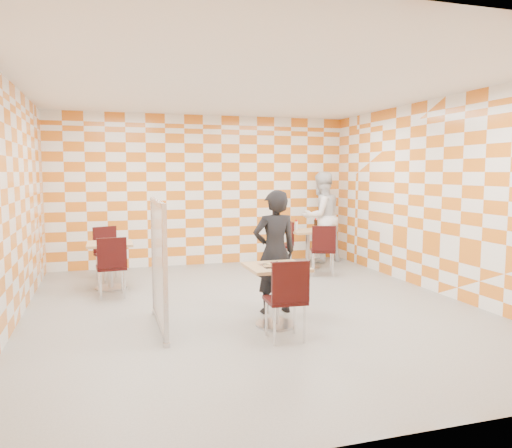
{
  "coord_description": "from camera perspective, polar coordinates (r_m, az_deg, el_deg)",
  "views": [
    {
      "loc": [
        -1.92,
        -6.43,
        1.88
      ],
      "look_at": [
        0.1,
        0.2,
        1.15
      ],
      "focal_mm": 35.0,
      "sensor_mm": 36.0,
      "label": 1
    }
  ],
  "objects": [
    {
      "name": "man_white",
      "position": [
        10.46,
        7.44,
        0.8
      ],
      "size": [
        1.05,
        0.9,
        1.88
      ],
      "primitive_type": "imported",
      "rotation": [
        0.0,
        0.0,
        3.38
      ],
      "color": "white",
      "rests_on": "ground"
    },
    {
      "name": "room_shell",
      "position": [
        7.25,
        -1.55,
        3.0
      ],
      "size": [
        7.0,
        7.0,
        7.0
      ],
      "color": "gray",
      "rests_on": "ground"
    },
    {
      "name": "second_table",
      "position": [
        9.73,
        5.93,
        -2.12
      ],
      "size": [
        0.7,
        0.7,
        0.75
      ],
      "color": "tan",
      "rests_on": "ground"
    },
    {
      "name": "chair_empty_near",
      "position": [
        7.69,
        -16.18,
        -4.23
      ],
      "size": [
        0.45,
        0.46,
        0.92
      ],
      "color": "black",
      "rests_on": "ground"
    },
    {
      "name": "soda_bottle",
      "position": [
        9.75,
        6.84,
        -0.08
      ],
      "size": [
        0.07,
        0.07,
        0.23
      ],
      "color": "black",
      "rests_on": "second_table"
    },
    {
      "name": "empty_table",
      "position": [
        8.34,
        -16.33,
        -3.7
      ],
      "size": [
        0.7,
        0.7,
        0.75
      ],
      "color": "tan",
      "rests_on": "ground"
    },
    {
      "name": "partition",
      "position": [
        6.02,
        -11.05,
        -4.52
      ],
      "size": [
        0.08,
        1.38,
        1.55
      ],
      "color": "white",
      "rests_on": "ground"
    },
    {
      "name": "chair_empty_far",
      "position": [
        9.06,
        -16.6,
        -2.73
      ],
      "size": [
        0.55,
        0.56,
        0.92
      ],
      "color": "black",
      "rests_on": "ground"
    },
    {
      "name": "chair_second_side",
      "position": [
        9.66,
        3.32,
        -1.95
      ],
      "size": [
        0.47,
        0.46,
        0.92
      ],
      "color": "black",
      "rests_on": "ground"
    },
    {
      "name": "pizza_on_foil",
      "position": [
        6.03,
        2.36,
        -4.62
      ],
      "size": [
        0.4,
        0.4,
        0.04
      ],
      "color": "silver",
      "rests_on": "main_table"
    },
    {
      "name": "main_table",
      "position": [
        6.1,
        2.3,
        -6.98
      ],
      "size": [
        0.7,
        0.7,
        0.75
      ],
      "color": "tan",
      "rests_on": "ground"
    },
    {
      "name": "chair_main_front",
      "position": [
        5.53,
        3.63,
        -7.98
      ],
      "size": [
        0.44,
        0.45,
        0.92
      ],
      "color": "black",
      "rests_on": "ground"
    },
    {
      "name": "man_dark",
      "position": [
        6.62,
        2.14,
        -3.2
      ],
      "size": [
        0.61,
        0.41,
        1.64
      ],
      "primitive_type": "imported",
      "rotation": [
        0.0,
        0.0,
        3.17
      ],
      "color": "black",
      "rests_on": "ground"
    },
    {
      "name": "sport_bottle",
      "position": [
        9.76,
        4.62,
        -0.14
      ],
      "size": [
        0.06,
        0.06,
        0.2
      ],
      "color": "white",
      "rests_on": "second_table"
    },
    {
      "name": "chair_second_front",
      "position": [
        9.04,
        7.69,
        -2.55
      ],
      "size": [
        0.54,
        0.54,
        0.92
      ],
      "color": "black",
      "rests_on": "ground"
    }
  ]
}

